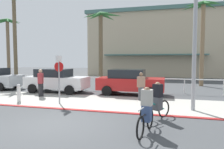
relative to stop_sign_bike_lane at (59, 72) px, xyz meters
The scene contains 18 objects.
ground_plane 7.19m from the stop_sign_bike_lane, 75.72° to the left, with size 80.00×80.00×0.00m, color #424447.
sidewalk_strip 2.59m from the stop_sign_bike_lane, 29.42° to the left, with size 44.00×4.00×0.02m, color #ADAAA0.
curb_paint 2.61m from the stop_sign_bike_lane, 30.81° to the right, with size 44.00×0.24×0.03m, color maroon.
building_backdrop 24.22m from the stop_sign_bike_lane, 81.19° to the left, with size 19.58×11.36×9.37m.
rail_fence 5.61m from the stop_sign_bike_lane, 71.89° to the left, with size 19.79×0.08×1.04m.
stop_sign_bike_lane is the anchor object (origin of this frame).
bollard_2 2.71m from the stop_sign_bike_lane, behind, with size 0.20×0.20×1.00m.
streetlight_curb 7.17m from the stop_sign_bike_lane, ahead, with size 0.24×2.54×7.50m.
palm_tree_0 16.33m from the stop_sign_bike_lane, 139.73° to the left, with size 3.57×3.13×7.01m.
palm_tree_1 13.06m from the stop_sign_bike_lane, 139.28° to the left, with size 2.79×3.14×9.06m.
palm_tree_2 8.22m from the stop_sign_bike_lane, 90.75° to the left, with size 3.33×3.43×6.46m.
palm_tree_3 13.85m from the stop_sign_bike_lane, 50.59° to the left, with size 3.51×3.58×7.48m.
car_white_1 4.27m from the stop_sign_bike_lane, 121.78° to the left, with size 4.40×2.02×1.69m.
car_red_2 5.06m from the stop_sign_bike_lane, 51.98° to the left, with size 4.40×2.02×1.69m.
cyclist_teal_0 5.46m from the stop_sign_bike_lane, 16.95° to the right, with size 1.08×1.53×1.50m.
cyclist_black_1 5.94m from the stop_sign_bike_lane, 33.33° to the right, with size 0.40×1.80×1.50m.
pedestrian_0 4.64m from the stop_sign_bike_lane, 26.45° to the left, with size 0.48×0.45×1.62m.
pedestrian_1 2.96m from the stop_sign_bike_lane, 142.85° to the left, with size 0.40×0.46×1.75m.
Camera 1 is at (3.83, -6.71, 2.34)m, focal length 33.77 mm.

